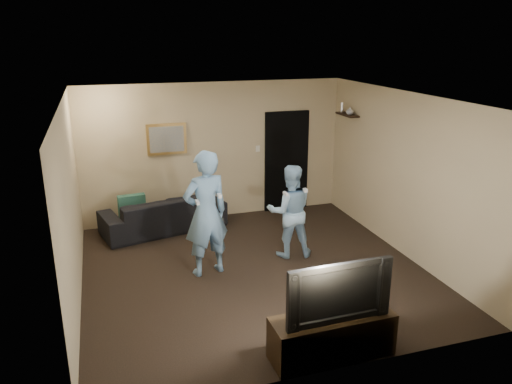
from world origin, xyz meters
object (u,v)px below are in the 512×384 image
object	(u,v)px
wii_player_left	(206,214)
wii_player_right	(290,211)
sofa	(164,213)
tv_console	(332,336)
television	(335,288)

from	to	relation	value
wii_player_left	wii_player_right	world-z (taller)	wii_player_left
sofa	tv_console	world-z (taller)	sofa
sofa	wii_player_left	xyz separation A→B (m)	(0.39, -1.93, 0.62)
sofa	wii_player_right	world-z (taller)	wii_player_right
television	wii_player_left	size ratio (longest dim) A/B	0.63
sofa	wii_player_right	xyz separation A→B (m)	(1.79, -1.71, 0.43)
tv_console	wii_player_right	size ratio (longest dim) A/B	0.92
sofa	television	size ratio (longest dim) A/B	1.84
sofa	tv_console	size ratio (longest dim) A/B	1.58
sofa	wii_player_right	size ratio (longest dim) A/B	1.46
tv_console	television	distance (m)	0.59
television	wii_player_right	xyz separation A→B (m)	(0.51, 2.63, -0.09)
television	wii_player_right	distance (m)	2.68
tv_console	wii_player_right	xyz separation A→B (m)	(0.51, 2.63, 0.50)
television	wii_player_right	world-z (taller)	wii_player_right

